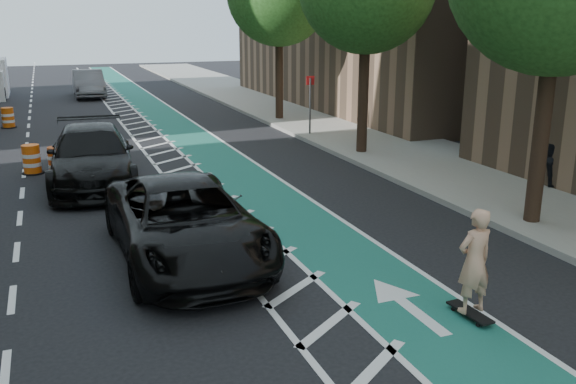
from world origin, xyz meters
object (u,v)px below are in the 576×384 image
suv_near (185,221)px  suv_far (92,156)px  skateboarder (474,261)px  barrel_a (57,162)px

suv_near → suv_far: bearing=100.0°
skateboarder → suv_near: (-3.70, 4.20, -0.20)m
suv_far → barrel_a: size_ratio=6.46×
suv_far → skateboarder: bearing=-61.8°
barrel_a → skateboarder: bearing=-64.6°
skateboarder → barrel_a: 13.77m
suv_near → skateboarder: bearing=-49.2°
suv_near → suv_far: suv_far is taller
skateboarder → barrel_a: (-5.90, 12.43, -0.56)m
suv_near → barrel_a: bearing=104.4°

